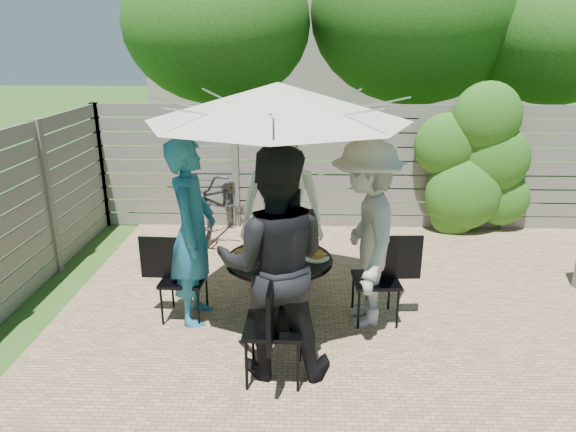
{
  "coord_description": "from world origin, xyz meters",
  "views": [
    {
      "loc": [
        -1.01,
        -4.34,
        2.65
      ],
      "look_at": [
        -1.15,
        0.45,
        1.03
      ],
      "focal_mm": 32.0,
      "sensor_mm": 36.0,
      "label": 1
    }
  ],
  "objects_px": {
    "glass_front": "(289,262)",
    "coffee_cup": "(290,244)",
    "plate_extra": "(297,268)",
    "syrup_jug": "(273,248)",
    "chair_front": "(274,347)",
    "glass_back": "(270,241)",
    "person_right": "(366,234)",
    "chair_back": "(283,257)",
    "glass_left": "(251,255)",
    "umbrella": "(278,102)",
    "chair_right": "(376,296)",
    "bicycle": "(221,201)",
    "patio_table": "(279,277)",
    "plate_front": "(277,271)",
    "glass_right": "(306,247)",
    "plate_back": "(280,242)",
    "person_left": "(193,233)",
    "plate_right": "(316,256)",
    "person_back": "(282,206)",
    "person_front": "(274,264)",
    "chair_left": "(183,294)",
    "plate_left": "(242,255)"
  },
  "relations": [
    {
      "from": "glass_front",
      "to": "coffee_cup",
      "type": "xyz_separation_m",
      "value": [
        -0.01,
        0.48,
        -0.01
      ]
    },
    {
      "from": "plate_extra",
      "to": "syrup_jug",
      "type": "xyz_separation_m",
      "value": [
        -0.24,
        0.35,
        0.06
      ]
    },
    {
      "from": "chair_front",
      "to": "glass_back",
      "type": "relative_size",
      "value": 7.0
    },
    {
      "from": "person_right",
      "to": "glass_back",
      "type": "distance_m",
      "value": 0.99
    },
    {
      "from": "chair_back",
      "to": "glass_left",
      "type": "distance_m",
      "value": 1.2
    },
    {
      "from": "umbrella",
      "to": "chair_right",
      "type": "bearing_deg",
      "value": 0.25
    },
    {
      "from": "glass_back",
      "to": "bicycle",
      "type": "height_order",
      "value": "bicycle"
    },
    {
      "from": "patio_table",
      "to": "plate_front",
      "type": "distance_m",
      "value": 0.43
    },
    {
      "from": "chair_back",
      "to": "glass_right",
      "type": "height_order",
      "value": "chair_back"
    },
    {
      "from": "plate_back",
      "to": "bicycle",
      "type": "height_order",
      "value": "bicycle"
    },
    {
      "from": "person_left",
      "to": "plate_back",
      "type": "height_order",
      "value": "person_left"
    },
    {
      "from": "patio_table",
      "to": "chair_back",
      "type": "height_order",
      "value": "chair_back"
    },
    {
      "from": "person_right",
      "to": "plate_right",
      "type": "bearing_deg",
      "value": -90.0
    },
    {
      "from": "glass_front",
      "to": "glass_right",
      "type": "relative_size",
      "value": 1.0
    },
    {
      "from": "chair_front",
      "to": "glass_left",
      "type": "height_order",
      "value": "chair_front"
    },
    {
      "from": "glass_left",
      "to": "chair_front",
      "type": "bearing_deg",
      "value": -73.07
    },
    {
      "from": "glass_back",
      "to": "syrup_jug",
      "type": "distance_m",
      "value": 0.21
    },
    {
      "from": "person_back",
      "to": "person_front",
      "type": "xyz_separation_m",
      "value": [
        0.01,
        -1.66,
        0.03
      ]
    },
    {
      "from": "chair_right",
      "to": "glass_left",
      "type": "xyz_separation_m",
      "value": [
        -1.22,
        -0.11,
        0.47
      ]
    },
    {
      "from": "patio_table",
      "to": "chair_right",
      "type": "height_order",
      "value": "chair_right"
    },
    {
      "from": "glass_right",
      "to": "coffee_cup",
      "type": "height_order",
      "value": "glass_right"
    },
    {
      "from": "chair_front",
      "to": "person_front",
      "type": "bearing_deg",
      "value": 1.63
    },
    {
      "from": "glass_front",
      "to": "syrup_jug",
      "type": "bearing_deg",
      "value": 118.24
    },
    {
      "from": "chair_right",
      "to": "umbrella",
      "type": "bearing_deg",
      "value": -3.03
    },
    {
      "from": "person_right",
      "to": "glass_left",
      "type": "relative_size",
      "value": 13.21
    },
    {
      "from": "patio_table",
      "to": "person_right",
      "type": "bearing_deg",
      "value": 0.2
    },
    {
      "from": "person_front",
      "to": "person_right",
      "type": "bearing_deg",
      "value": -135.0
    },
    {
      "from": "chair_left",
      "to": "plate_extra",
      "type": "relative_size",
      "value": 3.63
    },
    {
      "from": "chair_front",
      "to": "glass_front",
      "type": "relative_size",
      "value": 7.0
    },
    {
      "from": "chair_front",
      "to": "glass_front",
      "type": "bearing_deg",
      "value": -6.63
    },
    {
      "from": "chair_left",
      "to": "bicycle",
      "type": "bearing_deg",
      "value": 92.14
    },
    {
      "from": "patio_table",
      "to": "chair_front",
      "type": "distance_m",
      "value": 0.98
    },
    {
      "from": "chair_front",
      "to": "bicycle",
      "type": "distance_m",
      "value": 3.46
    },
    {
      "from": "person_back",
      "to": "plate_right",
      "type": "relative_size",
      "value": 7.22
    },
    {
      "from": "glass_front",
      "to": "person_front",
      "type": "bearing_deg",
      "value": -100.22
    },
    {
      "from": "chair_right",
      "to": "coffee_cup",
      "type": "relative_size",
      "value": 7.55
    },
    {
      "from": "person_back",
      "to": "glass_front",
      "type": "relative_size",
      "value": 13.42
    },
    {
      "from": "chair_front",
      "to": "bicycle",
      "type": "relative_size",
      "value": 0.49
    },
    {
      "from": "chair_left",
      "to": "person_left",
      "type": "height_order",
      "value": "person_left"
    },
    {
      "from": "plate_back",
      "to": "plate_left",
      "type": "relative_size",
      "value": 1.0
    },
    {
      "from": "chair_front",
      "to": "person_right",
      "type": "distance_m",
      "value": 1.42
    },
    {
      "from": "chair_front",
      "to": "glass_back",
      "type": "xyz_separation_m",
      "value": [
        -0.11,
        1.23,
        0.45
      ]
    },
    {
      "from": "chair_front",
      "to": "glass_right",
      "type": "height_order",
      "value": "chair_front"
    },
    {
      "from": "patio_table",
      "to": "person_back",
      "type": "xyz_separation_m",
      "value": [
        -0.0,
        0.83,
        0.47
      ]
    },
    {
      "from": "person_right",
      "to": "glass_back",
      "type": "height_order",
      "value": "person_right"
    },
    {
      "from": "plate_left",
      "to": "patio_table",
      "type": "bearing_deg",
      "value": 0.2
    },
    {
      "from": "bicycle",
      "to": "chair_right",
      "type": "bearing_deg",
      "value": -37.5
    },
    {
      "from": "chair_back",
      "to": "person_right",
      "type": "bearing_deg",
      "value": 44.67
    },
    {
      "from": "glass_left",
      "to": "glass_front",
      "type": "bearing_deg",
      "value": -22.8
    },
    {
      "from": "person_front",
      "to": "coffee_cup",
      "type": "xyz_separation_m",
      "value": [
        0.1,
        1.05,
        -0.24
      ]
    }
  ]
}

